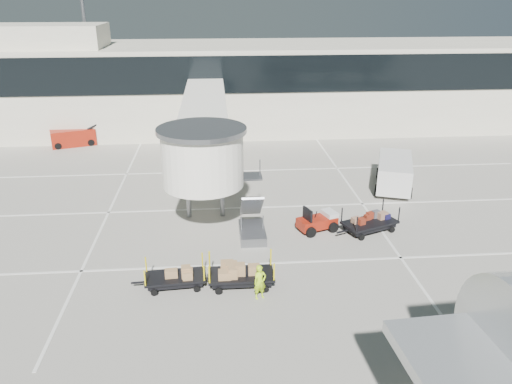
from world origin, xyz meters
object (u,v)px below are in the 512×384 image
suitcase_cart (370,223)px  box_cart_far (175,277)px  baggage_tug (318,222)px  minivan (395,170)px  ground_worker (260,282)px  belt_loader (74,137)px  box_cart_near (239,274)px

suitcase_cart → box_cart_far: (-10.60, -4.82, -0.03)m
baggage_tug → minivan: bearing=23.5°
ground_worker → minivan: 16.57m
minivan → belt_loader: bearing=173.2°
ground_worker → belt_loader: size_ratio=0.38×
baggage_tug → ground_worker: 7.58m
box_cart_near → ground_worker: ground_worker is taller
box_cart_near → ground_worker: 1.43m
baggage_tug → ground_worker: ground_worker is taller
suitcase_cart → ground_worker: size_ratio=2.33×
baggage_tug → box_cart_far: size_ratio=0.72×
baggage_tug → box_cart_near: 7.17m
box_cart_far → ground_worker: (3.79, -1.29, 0.33)m
box_cart_near → box_cart_far: (-2.94, 0.16, -0.09)m
ground_worker → belt_loader: bearing=98.9°
suitcase_cart → box_cart_far: size_ratio=1.12×
box_cart_far → baggage_tug: bearing=29.7°
box_cart_near → box_cart_far: box_cart_near is taller
suitcase_cart → belt_loader: size_ratio=0.89×
box_cart_near → minivan: (11.35, 11.68, 0.64)m
baggage_tug → box_cart_far: 9.29m
belt_loader → suitcase_cart: bearing=-60.7°
baggage_tug → box_cart_far: baggage_tug is taller
ground_worker → baggage_tug: bearing=38.2°
baggage_tug → belt_loader: (-18.15, 18.48, 0.20)m
box_cart_far → minivan: bearing=34.4°
suitcase_cart → baggage_tug: bearing=150.6°
suitcase_cart → box_cart_far: bearing=-177.5°
box_cart_near → box_cart_far: size_ratio=1.09×
minivan → ground_worker: bearing=-110.0°
baggage_tug → box_cart_far: (-7.69, -5.21, -0.05)m
box_cart_near → ground_worker: size_ratio=2.28×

